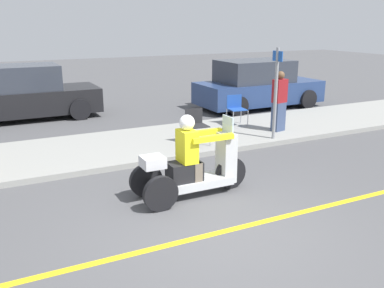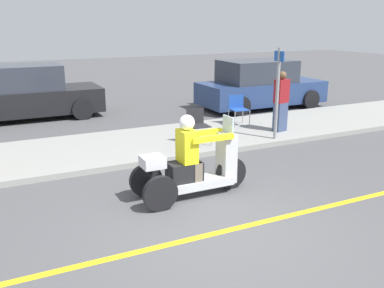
# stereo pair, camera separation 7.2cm
# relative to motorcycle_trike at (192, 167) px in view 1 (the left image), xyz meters

# --- Properties ---
(ground_plane) EXTENTS (60.00, 60.00, 0.00)m
(ground_plane) POSITION_rel_motorcycle_trike_xyz_m (-0.27, -1.39, -0.52)
(ground_plane) COLOR #4C4C4F
(lane_stripe) EXTENTS (24.00, 0.12, 0.01)m
(lane_stripe) POSITION_rel_motorcycle_trike_xyz_m (-0.01, -1.39, -0.52)
(lane_stripe) COLOR gold
(lane_stripe) RESTS_ON ground
(sidewalk_strip) EXTENTS (28.00, 2.80, 0.12)m
(sidewalk_strip) POSITION_rel_motorcycle_trike_xyz_m (-0.27, 3.21, -0.46)
(sidewalk_strip) COLOR gray
(sidewalk_strip) RESTS_ON ground
(motorcycle_trike) EXTENTS (2.07, 0.76, 1.44)m
(motorcycle_trike) POSITION_rel_motorcycle_trike_xyz_m (0.00, 0.00, 0.00)
(motorcycle_trike) COLOR black
(motorcycle_trike) RESTS_ON ground
(spectator_mid_group) EXTENTS (0.41, 0.29, 1.56)m
(spectator_mid_group) POSITION_rel_motorcycle_trike_xyz_m (3.85, 2.64, 0.36)
(spectator_mid_group) COLOR #38476B
(spectator_mid_group) RESTS_ON sidewalk_strip
(folding_chair_set_back) EXTENTS (0.48, 0.48, 0.82)m
(folding_chair_set_back) POSITION_rel_motorcycle_trike_xyz_m (1.36, 2.51, 0.11)
(folding_chair_set_back) COLOR #A5A8AD
(folding_chair_set_back) RESTS_ON sidewalk_strip
(folding_chair_curbside) EXTENTS (0.52, 0.52, 0.82)m
(folding_chair_curbside) POSITION_rel_motorcycle_trike_xyz_m (3.22, 3.73, 0.11)
(folding_chair_curbside) COLOR #A5A8AD
(folding_chair_curbside) RESTS_ON sidewalk_strip
(parked_car_lot_center) EXTENTS (4.34, 2.04, 1.64)m
(parked_car_lot_center) POSITION_rel_motorcycle_trike_xyz_m (5.52, 6.00, 0.24)
(parked_car_lot_center) COLOR navy
(parked_car_lot_center) RESTS_ON ground
(parked_car_lot_right) EXTENTS (4.21, 1.97, 1.64)m
(parked_car_lot_right) POSITION_rel_motorcycle_trike_xyz_m (-1.85, 7.69, 0.25)
(parked_car_lot_right) COLOR black
(parked_car_lot_right) RESTS_ON ground
(street_sign) EXTENTS (0.08, 0.36, 2.20)m
(street_sign) POSITION_rel_motorcycle_trike_xyz_m (3.27, 2.06, 0.80)
(street_sign) COLOR gray
(street_sign) RESTS_ON sidewalk_strip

